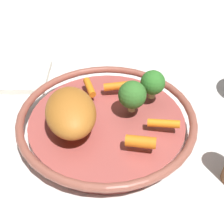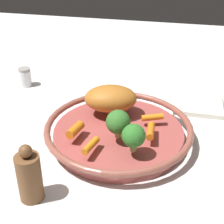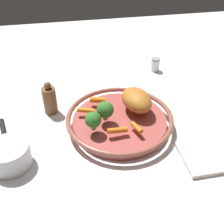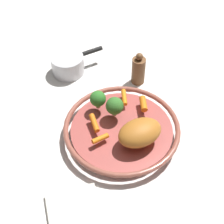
% 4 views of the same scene
% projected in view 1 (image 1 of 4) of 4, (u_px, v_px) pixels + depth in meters
% --- Properties ---
extents(ground_plane, '(2.08, 2.08, 0.00)m').
position_uv_depth(ground_plane, '(107.00, 130.00, 0.61)').
color(ground_plane, silver).
extents(serving_bowl, '(0.35, 0.35, 0.05)m').
position_uv_depth(serving_bowl, '(107.00, 121.00, 0.59)').
color(serving_bowl, '#A84C47').
rests_on(serving_bowl, ground_plane).
extents(roast_chicken_piece, '(0.15, 0.12, 0.06)m').
position_uv_depth(roast_chicken_piece, '(71.00, 112.00, 0.53)').
color(roast_chicken_piece, '#B76B26').
rests_on(roast_chicken_piece, serving_bowl).
extents(baby_carrot_back, '(0.05, 0.03, 0.02)m').
position_uv_depth(baby_carrot_back, '(89.00, 87.00, 0.63)').
color(baby_carrot_back, orange).
rests_on(baby_carrot_back, serving_bowl).
extents(baby_carrot_right, '(0.03, 0.06, 0.02)m').
position_uv_depth(baby_carrot_right, '(164.00, 123.00, 0.54)').
color(baby_carrot_right, orange).
rests_on(baby_carrot_right, serving_bowl).
extents(baby_carrot_near_rim, '(0.03, 0.06, 0.02)m').
position_uv_depth(baby_carrot_near_rim, '(141.00, 142.00, 0.51)').
color(baby_carrot_near_rim, orange).
rests_on(baby_carrot_near_rim, serving_bowl).
extents(baby_carrot_center, '(0.02, 0.06, 0.02)m').
position_uv_depth(baby_carrot_center, '(118.00, 86.00, 0.63)').
color(baby_carrot_center, orange).
rests_on(baby_carrot_center, serving_bowl).
extents(broccoli_floret_small, '(0.05, 0.05, 0.06)m').
position_uv_depth(broccoli_floret_small, '(132.00, 95.00, 0.56)').
color(broccoli_floret_small, '#9AA766').
rests_on(broccoli_floret_small, serving_bowl).
extents(broccoli_floret_mid, '(0.05, 0.05, 0.06)m').
position_uv_depth(broccoli_floret_mid, '(153.00, 83.00, 0.59)').
color(broccoli_floret_mid, '#96AA66').
rests_on(broccoli_floret_mid, serving_bowl).
extents(dish_towel, '(0.13, 0.13, 0.01)m').
position_uv_depth(dish_towel, '(22.00, 76.00, 0.74)').
color(dish_towel, silver).
rests_on(dish_towel, ground_plane).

